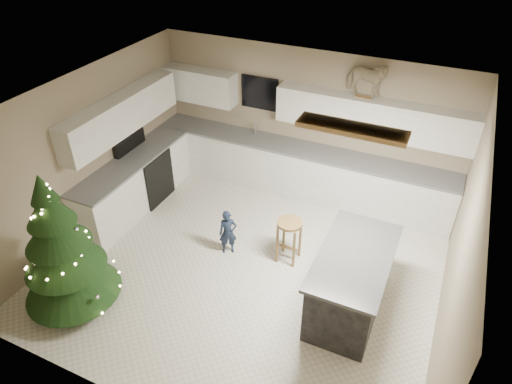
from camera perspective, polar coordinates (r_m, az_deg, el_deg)
ground_plane at (r=7.03m, az=-1.21°, el=-9.22°), size 5.50×5.50×0.00m
room_shell at (r=5.94m, az=-1.20°, el=2.95°), size 5.52×5.02×2.61m
cabinetry at (r=8.07m, az=-2.04°, el=4.05°), size 5.50×3.20×2.00m
island at (r=6.25m, az=11.80°, el=-10.93°), size 0.90×1.70×0.95m
bar_stool at (r=6.80m, az=4.19°, el=-4.93°), size 0.38×0.38×0.72m
christmas_tree at (r=6.44m, az=-22.97°, el=-7.23°), size 1.31×1.26×2.09m
toddler at (r=7.04m, az=-3.53°, el=-5.07°), size 0.33×0.30×0.76m
rocking_horse at (r=7.43m, az=13.60°, el=13.58°), size 0.69×0.35×0.59m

